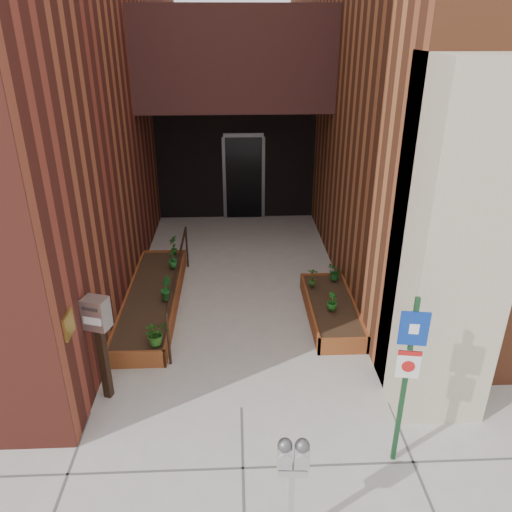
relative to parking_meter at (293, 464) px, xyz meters
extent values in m
plane|color=#9E9991|center=(-0.45, 1.89, -1.02)|extent=(80.00, 80.00, 0.00)
cube|color=brown|center=(5.55, 9.04, 3.98)|extent=(8.00, 13.70, 10.00)
cube|color=#B3AA8A|center=(2.10, 2.09, 1.18)|extent=(1.10, 1.20, 4.40)
cube|color=black|center=(-0.45, 7.89, 2.98)|extent=(4.20, 2.00, 2.00)
cube|color=black|center=(-0.45, 9.29, 0.48)|extent=(4.00, 0.30, 3.00)
cube|color=black|center=(-0.25, 9.11, 0.03)|extent=(0.90, 0.06, 2.10)
cube|color=#B79338|center=(-2.44, 1.69, 0.48)|extent=(0.04, 0.30, 0.30)
cube|color=brown|center=(-2.00, 2.81, -0.87)|extent=(0.90, 0.04, 0.30)
cube|color=brown|center=(-2.00, 6.37, -0.87)|extent=(0.90, 0.04, 0.30)
cube|color=brown|center=(-2.43, 4.59, -0.87)|extent=(0.04, 3.60, 0.30)
cube|color=brown|center=(-1.57, 4.59, -0.87)|extent=(0.04, 3.60, 0.30)
cube|color=black|center=(-2.00, 4.59, -0.89)|extent=(0.82, 3.52, 0.26)
cube|color=brown|center=(1.15, 3.01, -0.87)|extent=(0.80, 0.04, 0.30)
cube|color=brown|center=(1.15, 5.17, -0.87)|extent=(0.80, 0.04, 0.30)
cube|color=brown|center=(0.77, 4.09, -0.87)|extent=(0.04, 2.20, 0.30)
cube|color=brown|center=(1.53, 4.09, -0.87)|extent=(0.04, 2.20, 0.30)
cube|color=black|center=(1.15, 4.09, -0.89)|extent=(0.72, 2.12, 0.26)
cylinder|color=black|center=(-1.50, 2.89, -0.57)|extent=(0.04, 0.04, 0.90)
cylinder|color=black|center=(-1.50, 6.19, -0.57)|extent=(0.04, 0.04, 0.90)
cylinder|color=black|center=(-1.50, 4.54, -0.14)|extent=(0.04, 3.30, 0.04)
cube|color=#AFAFB2|center=(0.00, 0.00, -0.56)|extent=(0.06, 0.06, 0.91)
cube|color=#AFAFB2|center=(0.00, 0.00, -0.07)|extent=(0.28, 0.13, 0.07)
cube|color=#AFAFB2|center=(-0.08, 0.01, 0.09)|extent=(0.14, 0.10, 0.24)
sphere|color=#59595B|center=(-0.08, 0.01, 0.23)|extent=(0.14, 0.14, 0.14)
cube|color=white|center=(-0.08, -0.04, 0.11)|extent=(0.08, 0.01, 0.05)
cube|color=#B21414|center=(-0.08, -0.04, 0.04)|extent=(0.08, 0.01, 0.03)
cube|color=#AFAFB2|center=(0.08, -0.01, 0.09)|extent=(0.14, 0.10, 0.24)
sphere|color=#59595B|center=(0.08, -0.01, 0.23)|extent=(0.14, 0.14, 0.14)
cube|color=white|center=(0.07, -0.05, 0.11)|extent=(0.08, 0.01, 0.05)
cube|color=#B21414|center=(0.07, -0.05, 0.04)|extent=(0.08, 0.01, 0.03)
cube|color=#163C1F|center=(1.32, 0.96, 0.07)|extent=(0.06, 0.06, 2.19)
cube|color=navy|center=(1.32, 0.93, 0.82)|extent=(0.30, 0.07, 0.40)
cube|color=white|center=(1.32, 0.92, 0.82)|extent=(0.10, 0.03, 0.12)
cube|color=white|center=(1.32, 0.93, 0.37)|extent=(0.25, 0.06, 0.35)
cube|color=#B21414|center=(1.32, 0.92, 0.51)|extent=(0.25, 0.05, 0.06)
cylinder|color=#B21414|center=(1.32, 0.92, 0.35)|extent=(0.14, 0.03, 0.14)
cube|color=black|center=(-2.27, 2.21, -0.46)|extent=(0.13, 0.13, 1.12)
cube|color=silver|center=(-2.27, 2.21, 0.31)|extent=(0.36, 0.31, 0.43)
cube|color=#59595B|center=(-2.31, 2.10, 0.43)|extent=(0.22, 0.08, 0.04)
cube|color=white|center=(-2.31, 2.10, 0.25)|extent=(0.24, 0.09, 0.10)
imported|color=#275A19|center=(-1.70, 2.99, -0.53)|extent=(0.49, 0.49, 0.39)
imported|color=#18561D|center=(-1.71, 4.33, -0.52)|extent=(0.26, 0.26, 0.41)
imported|color=#1A5E20|center=(-1.71, 5.56, -0.54)|extent=(0.29, 0.29, 0.36)
imported|color=#1C5117|center=(-1.77, 6.19, -0.52)|extent=(0.27, 0.27, 0.41)
imported|color=#195919|center=(1.11, 3.85, -0.56)|extent=(0.25, 0.25, 0.32)
imported|color=#275618|center=(0.90, 4.67, -0.53)|extent=(0.25, 0.25, 0.38)
imported|color=#17521A|center=(1.35, 4.90, -0.57)|extent=(0.37, 0.37, 0.30)
camera|label=1|loc=(-0.48, -3.28, 3.65)|focal=35.00mm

